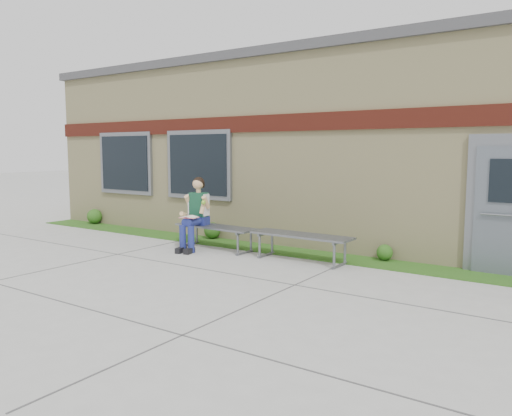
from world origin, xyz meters
The scene contains 9 objects.
ground centered at (0.00, 0.00, 0.00)m, with size 80.00×80.00×0.00m, color #9E9E99.
grass_strip centered at (0.00, 2.60, 0.01)m, with size 16.00×0.80×0.02m, color #234E14.
school_building centered at (0.00, 5.99, 2.10)m, with size 16.20×6.22×4.20m.
bench_left centered at (-1.73, 2.00, 0.38)m, with size 1.90×0.62×0.49m.
bench_right centered at (0.27, 2.00, 0.39)m, with size 1.95×0.57×0.50m.
girl centered at (-2.09, 1.78, 0.77)m, with size 0.58×0.94×1.49m.
shrub_west centered at (-6.70, 2.85, 0.22)m, with size 0.40×0.40×0.40m, color #234E14.
shrub_mid centered at (-2.52, 2.85, 0.21)m, with size 0.37×0.37×0.37m, color #234E14.
shrub_east centered at (1.56, 2.85, 0.17)m, with size 0.30×0.30×0.30m, color #234E14.
Camera 1 is at (4.66, -5.93, 2.03)m, focal length 35.00 mm.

